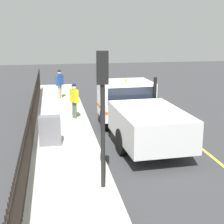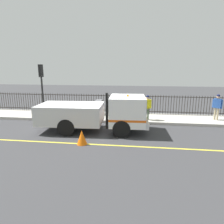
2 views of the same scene
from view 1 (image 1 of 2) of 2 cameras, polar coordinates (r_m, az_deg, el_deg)
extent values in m
plane|color=#38383A|center=(13.89, 4.14, -4.76)|extent=(57.70, 57.70, 0.00)
cube|color=#B7B2A8|center=(13.47, -8.18, -5.10)|extent=(2.63, 26.23, 0.17)
cube|color=yellow|center=(14.57, 12.58, -4.15)|extent=(0.12, 23.61, 0.01)
cube|color=white|center=(15.42, 2.31, 2.17)|extent=(2.36, 2.09, 1.62)
cube|color=black|center=(15.35, 2.32, 3.47)|extent=(2.18, 2.12, 0.71)
cube|color=silver|center=(12.37, 6.33, -2.18)|extent=(2.44, 3.83, 1.11)
cube|color=silver|center=(16.58, 1.32, 0.70)|extent=(2.16, 0.30, 0.36)
cube|color=#DB5914|center=(15.50, 2.30, 0.88)|extent=(2.38, 2.11, 0.12)
cylinder|color=black|center=(15.10, -1.15, -1.25)|extent=(0.34, 0.97, 0.96)
cylinder|color=black|center=(15.62, 6.16, -0.80)|extent=(0.34, 0.97, 0.96)
cylinder|color=black|center=(12.26, 1.75, -4.99)|extent=(0.34, 0.97, 0.96)
cylinder|color=black|center=(12.90, 10.55, -4.25)|extent=(0.34, 0.97, 0.96)
sphere|color=orange|center=(15.26, 2.34, 5.33)|extent=(0.12, 0.12, 0.12)
cylinder|color=black|center=(14.65, 7.15, 2.08)|extent=(0.14, 0.14, 1.95)
cube|color=yellow|center=(16.31, -6.38, 2.73)|extent=(0.41, 0.52, 0.60)
sphere|color=beige|center=(16.24, -6.42, 4.15)|extent=(0.22, 0.22, 0.22)
sphere|color=#14193F|center=(16.22, -6.43, 4.42)|extent=(0.21, 0.21, 0.21)
cylinder|color=#4C6047|center=(16.54, -6.47, 0.39)|extent=(0.12, 0.12, 0.80)
cylinder|color=#4C6047|center=(16.40, -6.15, 0.28)|extent=(0.12, 0.12, 0.80)
cylinder|color=yellow|center=(16.55, -6.86, 2.77)|extent=(0.09, 0.09, 0.57)
cylinder|color=yellow|center=(16.10, -5.87, 2.47)|extent=(0.09, 0.09, 0.57)
cube|color=#264C99|center=(20.92, -8.78, 5.35)|extent=(0.49, 0.53, 0.63)
sphere|color=tan|center=(20.86, -8.83, 6.52)|extent=(0.23, 0.23, 0.23)
sphere|color=#14193F|center=(20.85, -8.83, 6.74)|extent=(0.22, 0.22, 0.22)
cylinder|color=tan|center=(21.12, -8.56, 3.42)|extent=(0.13, 0.13, 0.84)
cylinder|color=tan|center=(20.98, -8.85, 3.34)|extent=(0.13, 0.13, 0.84)
cylinder|color=#264C99|center=(21.15, -8.31, 5.38)|extent=(0.09, 0.09, 0.60)
cylinder|color=#264C99|center=(20.71, -9.25, 5.16)|extent=(0.09, 0.09, 0.60)
cylinder|color=black|center=(24.15, -12.02, 5.38)|extent=(0.04, 0.04, 1.47)
cylinder|color=black|center=(23.95, -12.04, 5.31)|extent=(0.04, 0.04, 1.47)
cylinder|color=black|center=(23.75, -12.05, 5.23)|extent=(0.04, 0.04, 1.47)
cylinder|color=black|center=(23.55, -12.06, 5.16)|extent=(0.04, 0.04, 1.47)
cylinder|color=black|center=(23.35, -12.08, 5.08)|extent=(0.04, 0.04, 1.47)
cylinder|color=black|center=(23.16, -12.09, 5.00)|extent=(0.04, 0.04, 1.47)
cylinder|color=black|center=(22.96, -12.10, 4.92)|extent=(0.04, 0.04, 1.47)
cylinder|color=black|center=(22.76, -12.12, 4.84)|extent=(0.04, 0.04, 1.47)
cylinder|color=black|center=(22.56, -12.13, 4.76)|extent=(0.04, 0.04, 1.47)
cylinder|color=black|center=(22.36, -12.15, 4.68)|extent=(0.04, 0.04, 1.47)
cylinder|color=black|center=(22.17, -12.16, 4.59)|extent=(0.04, 0.04, 1.47)
cylinder|color=black|center=(21.97, -12.18, 4.51)|extent=(0.04, 0.04, 1.47)
cylinder|color=black|center=(21.77, -12.19, 4.42)|extent=(0.04, 0.04, 1.47)
cylinder|color=black|center=(21.57, -12.21, 4.33)|extent=(0.04, 0.04, 1.47)
cylinder|color=black|center=(21.37, -12.22, 4.24)|extent=(0.04, 0.04, 1.47)
cylinder|color=black|center=(21.18, -12.24, 4.14)|extent=(0.04, 0.04, 1.47)
cylinder|color=black|center=(20.98, -12.25, 4.05)|extent=(0.04, 0.04, 1.47)
cylinder|color=black|center=(20.78, -12.27, 3.95)|extent=(0.04, 0.04, 1.47)
cylinder|color=black|center=(20.58, -12.29, 3.85)|extent=(0.04, 0.04, 1.47)
cylinder|color=black|center=(20.39, -12.31, 3.75)|extent=(0.04, 0.04, 1.47)
cylinder|color=black|center=(20.19, -12.32, 3.65)|extent=(0.04, 0.04, 1.47)
cylinder|color=black|center=(19.99, -12.34, 3.55)|extent=(0.04, 0.04, 1.47)
cylinder|color=black|center=(19.79, -12.36, 3.44)|extent=(0.04, 0.04, 1.47)
cylinder|color=black|center=(19.60, -12.38, 3.33)|extent=(0.04, 0.04, 1.47)
cylinder|color=black|center=(19.40, -12.40, 3.22)|extent=(0.04, 0.04, 1.47)
cylinder|color=black|center=(19.20, -12.42, 3.11)|extent=(0.04, 0.04, 1.47)
cylinder|color=black|center=(19.01, -12.44, 2.99)|extent=(0.04, 0.04, 1.47)
cylinder|color=black|center=(18.81, -12.46, 2.87)|extent=(0.04, 0.04, 1.47)
cylinder|color=black|center=(18.61, -12.48, 2.75)|extent=(0.04, 0.04, 1.47)
cylinder|color=black|center=(18.41, -12.50, 2.63)|extent=(0.04, 0.04, 1.47)
cylinder|color=black|center=(18.22, -12.52, 2.51)|extent=(0.04, 0.04, 1.47)
cylinder|color=black|center=(18.02, -12.54, 2.38)|extent=(0.04, 0.04, 1.47)
cylinder|color=black|center=(17.82, -12.57, 2.25)|extent=(0.04, 0.04, 1.47)
cylinder|color=black|center=(17.63, -12.59, 2.11)|extent=(0.04, 0.04, 1.47)
cylinder|color=black|center=(17.43, -12.61, 1.97)|extent=(0.04, 0.04, 1.47)
cylinder|color=black|center=(17.24, -12.64, 1.83)|extent=(0.04, 0.04, 1.47)
cylinder|color=black|center=(17.04, -12.66, 1.69)|extent=(0.04, 0.04, 1.47)
cylinder|color=black|center=(16.84, -12.69, 1.54)|extent=(0.04, 0.04, 1.47)
cylinder|color=black|center=(16.65, -12.71, 1.39)|extent=(0.04, 0.04, 1.47)
cylinder|color=black|center=(16.45, -12.74, 1.24)|extent=(0.04, 0.04, 1.47)
cylinder|color=black|center=(16.26, -12.77, 1.08)|extent=(0.04, 0.04, 1.47)
cylinder|color=black|center=(16.06, -12.79, 0.92)|extent=(0.04, 0.04, 1.47)
cylinder|color=black|center=(15.87, -12.82, 0.75)|extent=(0.04, 0.04, 1.47)
cylinder|color=black|center=(15.67, -12.85, 0.59)|extent=(0.04, 0.04, 1.47)
cylinder|color=black|center=(15.48, -12.88, 0.41)|extent=(0.04, 0.04, 1.47)
cylinder|color=black|center=(15.28, -12.91, 0.23)|extent=(0.04, 0.04, 1.47)
cylinder|color=black|center=(15.09, -12.94, 0.05)|extent=(0.04, 0.04, 1.47)
cylinder|color=black|center=(14.89, -12.97, -0.14)|extent=(0.04, 0.04, 1.47)
cylinder|color=black|center=(14.70, -13.01, -0.33)|extent=(0.04, 0.04, 1.47)
cylinder|color=black|center=(14.50, -13.04, -0.53)|extent=(0.04, 0.04, 1.47)
cylinder|color=black|center=(14.31, -13.08, -0.73)|extent=(0.04, 0.04, 1.47)
cylinder|color=black|center=(14.12, -13.11, -0.94)|extent=(0.04, 0.04, 1.47)
cylinder|color=black|center=(13.92, -13.15, -1.15)|extent=(0.04, 0.04, 1.47)
cylinder|color=black|center=(13.73, -13.19, -1.37)|extent=(0.04, 0.04, 1.47)
cylinder|color=black|center=(13.53, -13.23, -1.60)|extent=(0.04, 0.04, 1.47)
cylinder|color=black|center=(13.34, -13.27, -1.83)|extent=(0.04, 0.04, 1.47)
cylinder|color=black|center=(13.15, -13.31, -2.07)|extent=(0.04, 0.04, 1.47)
cylinder|color=black|center=(12.96, -13.35, -2.32)|extent=(0.04, 0.04, 1.47)
cylinder|color=black|center=(12.76, -13.39, -2.58)|extent=(0.04, 0.04, 1.47)
cylinder|color=black|center=(12.57, -13.44, -2.84)|extent=(0.04, 0.04, 1.47)
cylinder|color=black|center=(12.38, -13.49, -3.11)|extent=(0.04, 0.04, 1.47)
cylinder|color=black|center=(12.19, -13.53, -3.39)|extent=(0.04, 0.04, 1.47)
cylinder|color=black|center=(12.00, -13.58, -3.68)|extent=(0.04, 0.04, 1.47)
cylinder|color=black|center=(11.81, -13.63, -3.98)|extent=(0.04, 0.04, 1.47)
cylinder|color=black|center=(11.62, -13.69, -4.28)|extent=(0.04, 0.04, 1.47)
cylinder|color=black|center=(11.43, -13.74, -4.60)|extent=(0.04, 0.04, 1.47)
cylinder|color=black|center=(11.24, -13.80, -4.93)|extent=(0.04, 0.04, 1.47)
cylinder|color=black|center=(11.05, -13.86, -5.27)|extent=(0.04, 0.04, 1.47)
cylinder|color=black|center=(10.86, -13.92, -5.62)|extent=(0.04, 0.04, 1.47)
cylinder|color=black|center=(10.67, -13.98, -5.98)|extent=(0.04, 0.04, 1.47)
cylinder|color=black|center=(10.48, -14.05, -6.36)|extent=(0.04, 0.04, 1.47)
cylinder|color=black|center=(10.29, -14.12, -6.75)|extent=(0.04, 0.04, 1.47)
cylinder|color=black|center=(10.11, -14.19, -7.16)|extent=(0.04, 0.04, 1.47)
cylinder|color=black|center=(9.92, -14.26, -7.58)|extent=(0.04, 0.04, 1.47)
cylinder|color=black|center=(9.73, -14.34, -8.01)|extent=(0.04, 0.04, 1.47)
cylinder|color=black|center=(9.55, -14.41, -8.47)|extent=(0.04, 0.04, 1.47)
cylinder|color=black|center=(9.36, -14.50, -8.94)|extent=(0.04, 0.04, 1.47)
cylinder|color=black|center=(9.18, -14.58, -9.43)|extent=(0.04, 0.04, 1.47)
cylinder|color=black|center=(9.00, -14.67, -9.94)|extent=(0.04, 0.04, 1.47)
cylinder|color=black|center=(8.81, -14.77, -10.47)|extent=(0.04, 0.04, 1.47)
cylinder|color=black|center=(8.63, -14.87, -11.02)|extent=(0.04, 0.04, 1.47)
cylinder|color=black|center=(8.45, -14.97, -11.60)|extent=(0.04, 0.04, 1.47)
cylinder|color=black|center=(8.27, -15.08, -12.20)|extent=(0.04, 0.04, 1.47)
cylinder|color=black|center=(8.09, -15.19, -12.83)|extent=(0.04, 0.04, 1.47)
cylinder|color=black|center=(7.92, -15.31, -13.49)|extent=(0.04, 0.04, 1.47)
cylinder|color=black|center=(7.74, -15.44, -14.18)|extent=(0.04, 0.04, 1.47)
cylinder|color=black|center=(7.56, -15.57, -14.89)|extent=(0.04, 0.04, 1.47)
cylinder|color=black|center=(7.39, -15.71, -15.65)|extent=(0.04, 0.04, 1.47)
cylinder|color=black|center=(7.22, -15.85, -16.44)|extent=(0.04, 0.04, 1.47)
cylinder|color=black|center=(7.04, -16.01, -17.27)|extent=(0.04, 0.04, 1.47)
cube|color=black|center=(13.09, -13.44, 0.64)|extent=(0.04, 22.29, 0.04)
cube|color=black|center=(13.41, -13.15, -4.24)|extent=(0.04, 22.29, 0.04)
cylinder|color=black|center=(9.03, -1.56, -1.70)|extent=(0.12, 0.12, 3.74)
cube|color=black|center=(8.74, -1.62, 7.44)|extent=(0.32, 0.23, 0.85)
sphere|color=red|center=(8.71, -1.63, 9.10)|extent=(0.16, 0.16, 0.16)
sphere|color=yellow|center=(8.74, -1.62, 7.44)|extent=(0.16, 0.16, 0.16)
sphere|color=green|center=(8.77, -1.61, 5.78)|extent=(0.16, 0.16, 0.16)
cube|color=slate|center=(12.93, -10.37, -3.08)|extent=(0.81, 0.47, 1.09)
cone|color=orange|center=(14.39, 12.99, -2.91)|extent=(0.51, 0.51, 0.72)
camera|label=2|loc=(21.04, 33.84, 9.84)|focal=31.67mm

